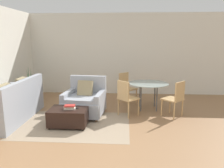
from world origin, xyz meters
name	(u,v)px	position (x,y,z in m)	size (l,w,h in m)	color
ground_plane	(99,142)	(0.00, 0.00, 0.00)	(20.00, 20.00, 0.00)	#936B47
wall_back	(112,54)	(0.00, 3.80, 1.38)	(12.00, 0.06, 2.75)	silver
area_rug	(74,125)	(-0.65, 0.81, 0.00)	(2.46, 1.75, 0.01)	gray
couch	(11,106)	(-2.23, 1.05, 0.32)	(0.94, 2.00, 0.96)	#999EA8
armchair	(85,101)	(-0.53, 1.51, 0.35)	(1.05, 1.03, 0.94)	#999EA8
ottoman	(69,116)	(-0.76, 0.76, 0.22)	(0.83, 0.60, 0.39)	black
book_stack	(70,107)	(-0.72, 0.73, 0.44)	(0.25, 0.18, 0.09)	beige
tv_remote_primary	(76,108)	(-0.60, 0.80, 0.40)	(0.12, 0.13, 0.01)	black
potted_plant	(31,94)	(-2.40, 2.54, 0.23)	(0.35, 0.35, 1.12)	#333338
dining_table	(148,86)	(1.11, 2.06, 0.64)	(1.07, 1.07, 0.72)	#8C9E99
dining_chair_near_left	(126,96)	(0.51, 1.46, 0.52)	(0.59, 0.59, 0.90)	tan
dining_chair_near_right	(176,97)	(1.72, 1.46, 0.52)	(0.59, 0.59, 0.90)	tan
dining_chair_far_left	(126,86)	(0.51, 2.67, 0.52)	(0.59, 0.59, 0.90)	tan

